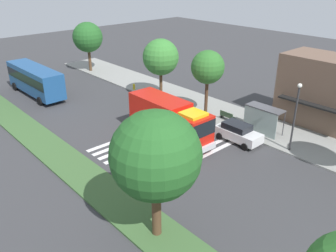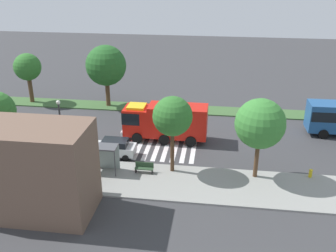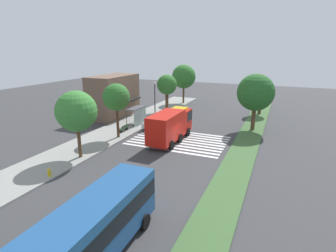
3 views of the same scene
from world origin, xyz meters
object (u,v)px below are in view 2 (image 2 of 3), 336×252
(bus_stop_shelter, at_px, (98,151))
(fire_hydrant, at_px, (310,173))
(parked_car_west, at_px, (114,148))
(sidewalk_tree_west, at_px, (260,124))
(bench_near_shelter, at_px, (144,168))
(median_tree_west, at_px, (27,67))
(fire_truck, at_px, (163,121))
(median_tree_far_west, at_px, (106,66))
(street_lamp, at_px, (61,126))
(sidewalk_tree_center, at_px, (173,117))

(bus_stop_shelter, height_order, fire_hydrant, bus_stop_shelter)
(parked_car_west, height_order, sidewalk_tree_west, sidewalk_tree_west)
(bench_near_shelter, xyz_separation_m, median_tree_west, (18.06, -15.99, 4.11))
(bench_near_shelter, height_order, fire_hydrant, bench_near_shelter)
(fire_truck, distance_m, bench_near_shelter, 7.37)
(sidewalk_tree_west, relative_size, median_tree_west, 1.09)
(fire_truck, relative_size, median_tree_far_west, 1.14)
(bus_stop_shelter, distance_m, fire_hydrant, 18.22)
(median_tree_far_west, xyz_separation_m, fire_hydrant, (-21.92, 14.87, -4.80))
(street_lamp, bearing_deg, bench_near_shelter, 172.39)
(parked_car_west, xyz_separation_m, bus_stop_shelter, (0.51, 2.84, 1.00))
(street_lamp, xyz_separation_m, fire_hydrant, (-21.75, -0.10, -3.15))
(bench_near_shelter, height_order, median_tree_west, median_tree_west)
(bench_near_shelter, distance_m, median_tree_far_west, 18.40)
(sidewalk_tree_center, bearing_deg, median_tree_far_west, -56.54)
(fire_truck, height_order, sidewalk_tree_center, sidewalk_tree_center)
(fire_truck, xyz_separation_m, bench_near_shelter, (0.62, 7.19, -1.50))
(sidewalk_tree_west, bearing_deg, median_tree_far_west, -41.67)
(bus_stop_shelter, distance_m, street_lamp, 4.15)
(fire_truck, xyz_separation_m, median_tree_west, (18.68, -8.80, 2.61))
(fire_hydrant, bearing_deg, street_lamp, 0.26)
(parked_car_west, relative_size, bus_stop_shelter, 1.21)
(fire_truck, bearing_deg, bus_stop_shelter, 58.17)
(parked_car_west, xyz_separation_m, street_lamp, (4.13, 1.80, 2.75))
(fire_hydrant, bearing_deg, sidewalk_tree_center, 2.43)
(fire_truck, height_order, median_tree_far_west, median_tree_far_west)
(median_tree_west, bearing_deg, street_lamp, 124.89)
(fire_truck, height_order, bench_near_shelter, fire_truck)
(median_tree_west, bearing_deg, fire_hydrant, 155.21)
(bench_near_shelter, relative_size, fire_hydrant, 2.29)
(street_lamp, xyz_separation_m, median_tree_far_west, (0.17, -14.97, 1.66))
(fire_truck, distance_m, street_lamp, 10.41)
(sidewalk_tree_center, bearing_deg, sidewalk_tree_west, 180.00)
(median_tree_west, relative_size, fire_hydrant, 9.07)
(parked_car_west, distance_m, median_tree_west, 20.01)
(fire_hydrant, bearing_deg, median_tree_far_west, -34.15)
(bus_stop_shelter, xyz_separation_m, median_tree_west, (14.06, -16.01, 2.82))
(parked_car_west, relative_size, median_tree_far_west, 0.55)
(parked_car_west, relative_size, sidewalk_tree_center, 0.62)
(sidewalk_tree_west, xyz_separation_m, median_tree_west, (27.54, -15.37, -0.29))
(bus_stop_shelter, distance_m, median_tree_far_west, 16.80)
(fire_truck, bearing_deg, sidewalk_tree_center, 105.70)
(parked_car_west, distance_m, fire_hydrant, 17.71)
(street_lamp, distance_m, sidewalk_tree_center, 10.12)
(fire_hydrant, bearing_deg, sidewalk_tree_west, 6.14)
(sidewalk_tree_west, distance_m, fire_hydrant, 6.49)
(fire_truck, bearing_deg, median_tree_west, -24.40)
(parked_car_west, height_order, fire_hydrant, parked_car_west)
(fire_truck, bearing_deg, fire_hydrant, 156.61)
(sidewalk_tree_west, distance_m, median_tree_far_west, 23.12)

